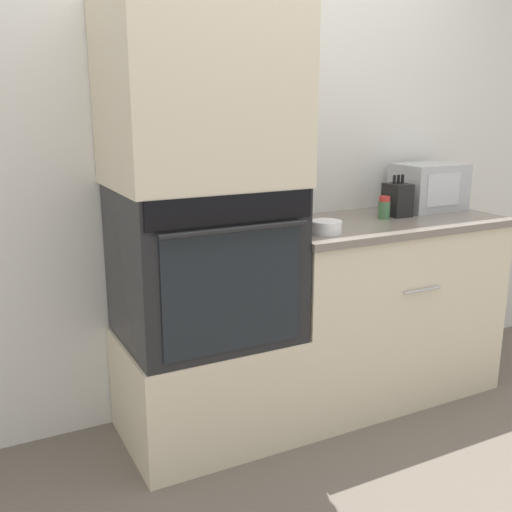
{
  "coord_description": "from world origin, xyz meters",
  "views": [
    {
      "loc": [
        -1.33,
        -2.04,
        1.51
      ],
      "look_at": [
        -0.17,
        0.21,
        0.86
      ],
      "focal_mm": 42.0,
      "sensor_mm": 36.0,
      "label": 1
    }
  ],
  "objects_px": {
    "bowl": "(326,227)",
    "condiment_jar_near": "(384,208)",
    "wall_oven": "(204,262)",
    "condiment_jar_mid": "(306,215)",
    "microwave": "(429,187)",
    "knife_block": "(397,200)"
  },
  "relations": [
    {
      "from": "knife_block",
      "to": "condiment_jar_near",
      "type": "distance_m",
      "value": 0.12
    },
    {
      "from": "microwave",
      "to": "bowl",
      "type": "xyz_separation_m",
      "value": [
        -0.84,
        -0.26,
        -0.1
      ]
    },
    {
      "from": "wall_oven",
      "to": "knife_block",
      "type": "relative_size",
      "value": 3.42
    },
    {
      "from": "bowl",
      "to": "condiment_jar_mid",
      "type": "xyz_separation_m",
      "value": [
        -0.0,
        0.17,
        0.03
      ]
    },
    {
      "from": "bowl",
      "to": "wall_oven",
      "type": "bearing_deg",
      "value": 165.47
    },
    {
      "from": "bowl",
      "to": "condiment_jar_near",
      "type": "xyz_separation_m",
      "value": [
        0.45,
        0.15,
        0.03
      ]
    },
    {
      "from": "bowl",
      "to": "condiment_jar_mid",
      "type": "height_order",
      "value": "condiment_jar_mid"
    },
    {
      "from": "condiment_jar_near",
      "to": "wall_oven",
      "type": "bearing_deg",
      "value": -179.17
    },
    {
      "from": "bowl",
      "to": "condiment_jar_near",
      "type": "bearing_deg",
      "value": 18.72
    },
    {
      "from": "microwave",
      "to": "bowl",
      "type": "height_order",
      "value": "microwave"
    },
    {
      "from": "wall_oven",
      "to": "condiment_jar_near",
      "type": "distance_m",
      "value": 1.0
    },
    {
      "from": "microwave",
      "to": "condiment_jar_near",
      "type": "bearing_deg",
      "value": -164.32
    },
    {
      "from": "knife_block",
      "to": "condiment_jar_near",
      "type": "relative_size",
      "value": 1.86
    },
    {
      "from": "knife_block",
      "to": "condiment_jar_near",
      "type": "xyz_separation_m",
      "value": [
        -0.11,
        -0.03,
        -0.03
      ]
    },
    {
      "from": "wall_oven",
      "to": "condiment_jar_near",
      "type": "relative_size",
      "value": 6.38
    },
    {
      "from": "condiment_jar_mid",
      "to": "knife_block",
      "type": "bearing_deg",
      "value": 1.89
    },
    {
      "from": "bowl",
      "to": "condiment_jar_near",
      "type": "relative_size",
      "value": 1.25
    },
    {
      "from": "wall_oven",
      "to": "condiment_jar_mid",
      "type": "xyz_separation_m",
      "value": [
        0.53,
        0.03,
        0.16
      ]
    },
    {
      "from": "knife_block",
      "to": "bowl",
      "type": "xyz_separation_m",
      "value": [
        -0.56,
        -0.18,
        -0.06
      ]
    },
    {
      "from": "wall_oven",
      "to": "bowl",
      "type": "distance_m",
      "value": 0.57
    },
    {
      "from": "microwave",
      "to": "knife_block",
      "type": "bearing_deg",
      "value": -164.37
    },
    {
      "from": "condiment_jar_near",
      "to": "condiment_jar_mid",
      "type": "xyz_separation_m",
      "value": [
        -0.45,
        0.01,
        -0.0
      ]
    }
  ]
}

